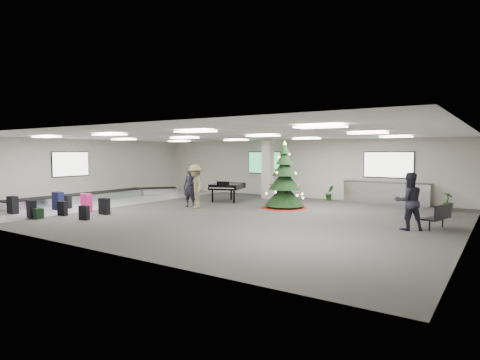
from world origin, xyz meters
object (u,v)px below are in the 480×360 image
Objects in this scene: baggage_carousel at (100,196)px; traveler_b at (195,186)px; bench at (440,215)px; christmas_tree at (284,185)px; service_counter at (386,193)px; potted_plant_left at (329,193)px; grand_piano at (227,187)px; potted_plant_right at (448,201)px; traveler_a at (190,187)px; traveler_bench at (409,201)px; pink_suitcase at (86,203)px.

traveler_b reaches higher than baggage_carousel.
christmas_tree is at bearing 178.88° from bench.
service_counter is at bearing 48.60° from christmas_tree.
bench is at bearing -14.67° from christmas_tree.
potted_plant_left is (-5.90, 5.51, -0.07)m from bench.
grand_piano is at bearing -178.79° from bench.
potted_plant_left is at bearing 20.48° from grand_piano.
potted_plant_right is at bearing 21.36° from baggage_carousel.
baggage_carousel is 5.73m from traveler_a.
christmas_tree is 1.63× the size of traveler_bench.
traveler_bench is (9.02, -0.06, -0.05)m from traveler_b.
pink_suitcase is 0.40× the size of traveler_b.
potted_plant_right is (9.97, 5.47, -0.51)m from traveler_a.
bench is (3.09, -5.66, -0.08)m from service_counter.
service_counter is at bearing 3.05° from potted_plant_left.
potted_plant_left is at bearing 150.53° from bench.
traveler_a is (-0.17, -2.65, 0.14)m from grand_piano.
bench is 1.15m from traveler_bench.
grand_piano is at bearing -163.95° from potted_plant_right.
traveler_a is at bearing -151.24° from potted_plant_right.
christmas_tree is 1.68× the size of traveler_a.
pink_suitcase is 0.57× the size of bench.
potted_plant_left is at bearing -176.95° from service_counter.
potted_plant_right is at bearing -4.88° from potted_plant_left.
christmas_tree reaches higher than traveler_b.
potted_plant_left is (-5.07, 6.16, -0.54)m from traveler_bench.
grand_piano is (2.90, 6.17, 0.38)m from pink_suitcase.
service_counter is at bearing 49.64° from pink_suitcase.
baggage_carousel is 14.50m from service_counter.
traveler_bench reaches higher than grand_piano.
service_counter is at bearing 74.82° from traveler_b.
pink_suitcase is at bearing -144.70° from potted_plant_right.
bench is 0.77× the size of traveler_a.
christmas_tree is at bearing -54.81° from traveler_bench.
grand_piano is at bearing -49.50° from traveler_bench.
traveler_b is at bearing 52.44° from pink_suitcase.
grand_piano is (-7.02, -3.44, 0.21)m from service_counter.
service_counter is 5.11× the size of potted_plant_left.
baggage_carousel is at bearing -152.33° from service_counter.
pink_suitcase is 13.59m from bench.
grand_piano is 10.20m from potted_plant_right.
potted_plant_left is 5.61m from potted_plant_right.
potted_plant_right is (15.62, 6.11, 0.18)m from baggage_carousel.
pink_suitcase is 8.61m from christmas_tree.
potted_plant_right is at bearing -127.55° from traveler_bench.
grand_piano is at bearing 172.08° from christmas_tree.
traveler_bench is 7.99m from potted_plant_left.
service_counter is at bearing 27.67° from baggage_carousel.
traveler_bench is (-0.83, -0.65, 0.46)m from bench.
traveler_b is (6.08, 0.49, 0.77)m from baggage_carousel.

